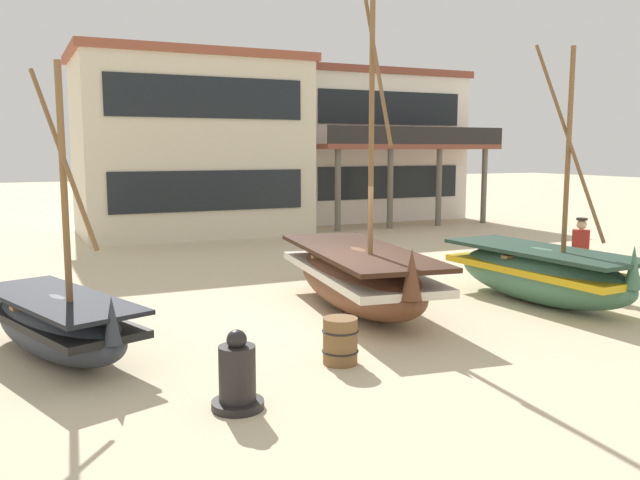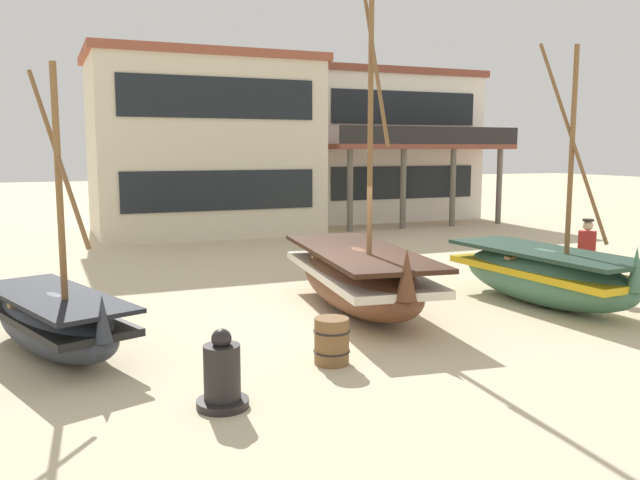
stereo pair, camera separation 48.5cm
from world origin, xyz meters
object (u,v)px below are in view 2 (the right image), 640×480
object	(u,v)px
wooden_barrel	(332,341)
fishing_boat_centre_large	(358,276)
harbor_building_annex	(375,146)
fishing_boat_far_right	(545,274)
fisherman_by_hull	(586,258)
harbor_building_main	(204,145)
capstan_winch	(222,376)
fishing_boat_near_left	(55,320)

from	to	relation	value
wooden_barrel	fishing_boat_centre_large	bearing A→B (deg)	57.28
harbor_building_annex	fishing_boat_far_right	bearing A→B (deg)	-106.45
fishing_boat_far_right	harbor_building_annex	world-z (taller)	harbor_building_annex
fishing_boat_far_right	fisherman_by_hull	world-z (taller)	fishing_boat_far_right
wooden_barrel	harbor_building_main	size ratio (longest dim) A/B	0.08
fishing_boat_centre_large	fisherman_by_hull	bearing A→B (deg)	-7.91
fishing_boat_centre_large	harbor_building_main	distance (m)	13.89
capstan_winch	harbor_building_annex	bearing A→B (deg)	57.94
capstan_winch	fisherman_by_hull	bearing A→B (deg)	19.56
fishing_boat_near_left	capstan_winch	xyz separation A→B (m)	(1.85, -3.15, -0.14)
fishing_boat_centre_large	harbor_building_main	world-z (taller)	fishing_boat_centre_large
capstan_winch	harbor_building_annex	world-z (taller)	harbor_building_annex
fishing_boat_far_right	fisherman_by_hull	distance (m)	1.54
capstan_winch	harbor_building_main	distance (m)	18.22
capstan_winch	wooden_barrel	bearing A→B (deg)	27.81
wooden_barrel	fisherman_by_hull	bearing A→B (deg)	17.13
fishing_boat_centre_large	fishing_boat_near_left	bearing A→B (deg)	-172.19
fishing_boat_near_left	fisherman_by_hull	distance (m)	10.85
wooden_barrel	harbor_building_annex	size ratio (longest dim) A/B	0.08
wooden_barrel	harbor_building_annex	xyz separation A→B (m)	(10.74, 19.21, 3.00)
fisherman_by_hull	wooden_barrel	bearing A→B (deg)	-162.87
fishing_boat_far_right	wooden_barrel	distance (m)	5.88
fishing_boat_near_left	fisherman_by_hull	world-z (taller)	fishing_boat_near_left
fishing_boat_centre_large	capstan_winch	distance (m)	5.47
fishing_boat_near_left	fishing_boat_centre_large	world-z (taller)	fishing_boat_centre_large
fishing_boat_near_left	harbor_building_annex	size ratio (longest dim) A/B	0.52
harbor_building_main	wooden_barrel	bearing A→B (deg)	-96.73
fisherman_by_hull	harbor_building_main	distance (m)	15.44
fishing_boat_centre_large	fishing_boat_far_right	xyz separation A→B (m)	(3.73, -1.12, -0.05)
fishing_boat_far_right	wooden_barrel	size ratio (longest dim) A/B	7.57
harbor_building_annex	harbor_building_main	bearing A→B (deg)	-163.05
fishing_boat_far_right	harbor_building_annex	xyz separation A→B (m)	(5.14, 17.42, 2.71)
fisherman_by_hull	capstan_winch	world-z (taller)	fisherman_by_hull
fisherman_by_hull	capstan_winch	size ratio (longest dim) A/B	1.68
fishing_boat_centre_large	harbor_building_annex	distance (m)	18.75
wooden_barrel	harbor_building_main	world-z (taller)	harbor_building_main
fishing_boat_far_right	capstan_winch	distance (m)	8.03
fishing_boat_far_right	harbor_building_annex	bearing A→B (deg)	73.55
fishing_boat_near_left	harbor_building_annex	distance (m)	22.59
capstan_winch	wooden_barrel	distance (m)	2.19
fishing_boat_centre_large	harbor_building_annex	world-z (taller)	fishing_boat_centre_large
fishing_boat_centre_large	capstan_winch	size ratio (longest dim) A/B	7.10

